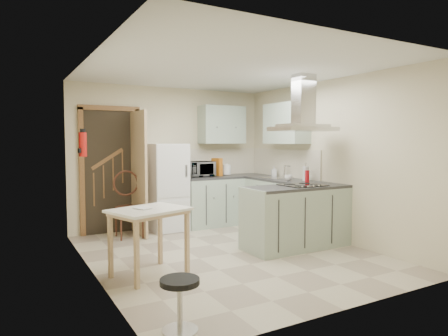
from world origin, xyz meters
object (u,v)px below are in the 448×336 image
fridge (167,187)px  extractor_hood (303,129)px  drop_leaf_table (149,242)px  stool (180,304)px  microwave (200,169)px  bentwood_chair (129,207)px  peninsula (297,217)px

fridge → extractor_hood: (1.32, -1.98, 0.97)m
drop_leaf_table → stool: (-0.23, -1.42, -0.17)m
fridge → drop_leaf_table: bearing=-116.3°
stool → microwave: microwave is taller
stool → fridge: bearing=70.2°
fridge → drop_leaf_table: fridge is taller
bentwood_chair → peninsula: bearing=-41.0°
fridge → drop_leaf_table: 2.38m
fridge → microwave: fridge is taller
fridge → stool: 3.79m
fridge → peninsula: bearing=-58.3°
peninsula → bentwood_chair: bearing=137.7°
drop_leaf_table → peninsula: bearing=-15.1°
extractor_hood → fridge: bearing=123.8°
fridge → bentwood_chair: bearing=-165.0°
drop_leaf_table → bentwood_chair: bentwood_chair is taller
stool → microwave: 4.16m
peninsula → stool: bearing=-148.2°
bentwood_chair → fridge: bearing=16.3°
fridge → microwave: (0.66, 0.07, 0.29)m
drop_leaf_table → bentwood_chair: (0.31, 1.91, 0.10)m
microwave → bentwood_chair: bearing=-172.9°
fridge → drop_leaf_table: size_ratio=1.81×
peninsula → extractor_hood: 1.27m
bentwood_chair → microwave: size_ratio=1.95×
bentwood_chair → microwave: (1.39, 0.27, 0.55)m
drop_leaf_table → stool: drop_leaf_table is taller
stool → extractor_hood: bearing=30.8°
fridge → bentwood_chair: 0.80m
extractor_hood → drop_leaf_table: (-2.37, -0.13, -1.33)m
fridge → stool: size_ratio=3.43×
drop_leaf_table → microwave: microwave is taller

